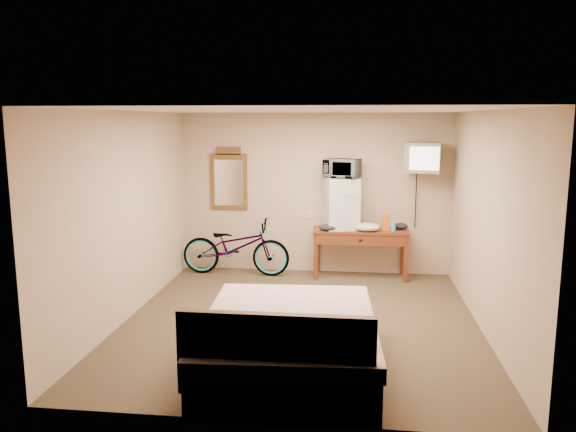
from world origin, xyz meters
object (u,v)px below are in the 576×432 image
at_px(blue_cup, 393,226).
at_px(crt_television, 423,158).
at_px(desk, 361,237).
at_px(bicycle, 236,247).
at_px(wall_mirror, 229,179).
at_px(mini_fridge, 341,203).
at_px(microwave, 342,168).
at_px(bed, 288,343).

bearing_deg(blue_cup, crt_television, 9.82).
bearing_deg(desk, bicycle, -178.55).
bearing_deg(blue_cup, bicycle, -179.94).
relative_size(desk, bicycle, 0.85).
distance_m(wall_mirror, bicycle, 1.08).
height_order(mini_fridge, wall_mirror, wall_mirror).
height_order(desk, bicycle, bicycle).
height_order(desk, blue_cup, blue_cup).
bearing_deg(bicycle, desk, -86.84).
bearing_deg(microwave, bicycle, -158.18).
distance_m(microwave, crt_television, 1.19).
distance_m(desk, bicycle, 1.93).
height_order(microwave, crt_television, crt_television).
height_order(desk, wall_mirror, wall_mirror).
relative_size(mini_fridge, blue_cup, 5.79).
bearing_deg(crt_television, bed, -115.12).
bearing_deg(mini_fridge, crt_television, -1.06).
bearing_deg(mini_fridge, wall_mirror, 172.67).
distance_m(microwave, blue_cup, 1.16).
bearing_deg(microwave, wall_mirror, -168.80).
xyz_separation_m(desk, microwave, (-0.30, 0.04, 1.03)).
height_order(microwave, wall_mirror, wall_mirror).
xyz_separation_m(mini_fridge, microwave, (0.00, 0.00, 0.53)).
bearing_deg(desk, bed, -101.90).
bearing_deg(bed, desk, 78.10).
bearing_deg(bed, wall_mirror, 110.70).
bearing_deg(bicycle, mini_fridge, -85.01).
distance_m(blue_cup, bed, 3.57).
xyz_separation_m(blue_cup, wall_mirror, (-2.57, 0.32, 0.64)).
bearing_deg(microwave, crt_television, 17.46).
distance_m(desk, mini_fridge, 0.59).
height_order(blue_cup, crt_television, crt_television).
bearing_deg(blue_cup, bed, -109.71).
relative_size(mini_fridge, microwave, 1.53).
distance_m(wall_mirror, bed, 4.06).
height_order(desk, microwave, microwave).
xyz_separation_m(wall_mirror, bicycle, (0.16, -0.32, -1.02)).
xyz_separation_m(mini_fridge, bed, (-0.41, -3.41, -0.85)).
bearing_deg(wall_mirror, microwave, -7.32).
height_order(crt_television, bed, crt_television).
relative_size(blue_cup, crt_television, 0.22).
height_order(desk, crt_television, crt_television).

